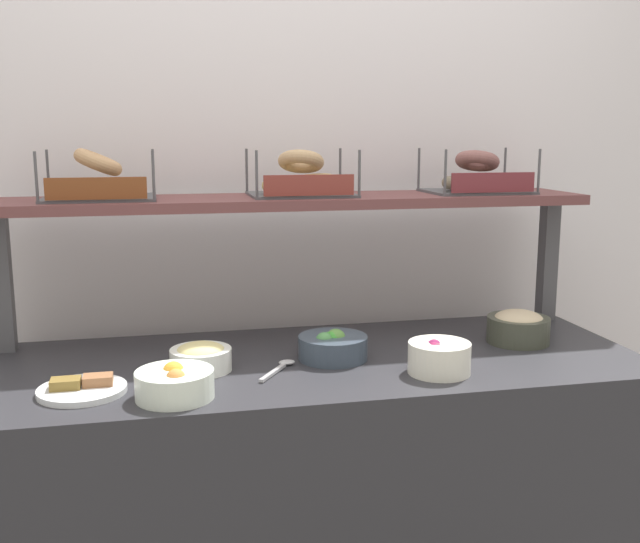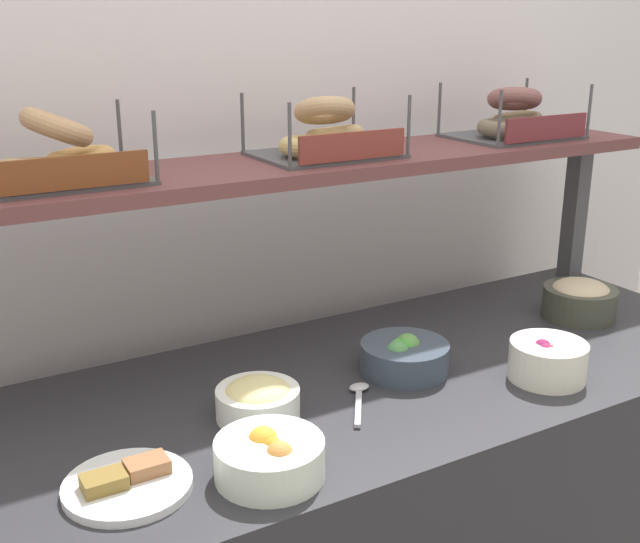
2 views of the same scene
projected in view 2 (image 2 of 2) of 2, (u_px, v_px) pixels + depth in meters
name	position (u px, v px, depth m)	size (l,w,h in m)	color
back_wall	(266.00, 172.00, 2.04)	(3.02, 0.06, 2.40)	white
deli_counter	(378.00, 539.00, 1.83)	(1.82, 0.70, 0.85)	#2D2D33
shelf_riser_right	(575.00, 211.00, 2.26)	(0.05, 0.05, 0.40)	#4C4C51
upper_shelf	(320.00, 164.00, 1.79)	(1.78, 0.32, 0.03)	brown
bowl_egg_salad	(258.00, 400.00, 1.50)	(0.16, 0.16, 0.08)	white
bowl_veggie_mix	(404.00, 356.00, 1.70)	(0.19, 0.19, 0.08)	#3B4858
bowl_fruit_salad	(270.00, 458.00, 1.31)	(0.19, 0.19, 0.08)	white
bowl_beet_salad	(547.00, 360.00, 1.66)	(0.16, 0.16, 0.09)	white
bowl_tuna_salad	(580.00, 299.00, 2.00)	(0.18, 0.18, 0.10)	#404336
serving_plate_white	(127.00, 483.00, 1.28)	(0.21, 0.21, 0.04)	white
serving_spoon_near_plate	(359.00, 396.00, 1.58)	(0.12, 0.15, 0.01)	#B7B7BC
bagel_basket_sesame	(59.00, 158.00, 1.50)	(0.31, 0.26, 0.15)	#4C4C51
bagel_basket_plain	(325.00, 136.00, 1.78)	(0.31, 0.25, 0.15)	#4C4C51
bagel_basket_poppy	(513.00, 120.00, 2.05)	(0.32, 0.26, 0.14)	#4C4C51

